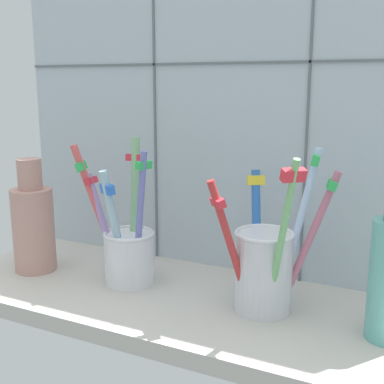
# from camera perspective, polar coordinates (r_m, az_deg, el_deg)

# --- Properties ---
(counter_slab) EXTENTS (0.64, 0.22, 0.02)m
(counter_slab) POSITION_cam_1_polar(r_m,az_deg,el_deg) (0.61, -0.35, -12.87)
(counter_slab) COLOR #BCB7AD
(counter_slab) RESTS_ON ground
(tile_wall_back) EXTENTS (0.64, 0.02, 0.45)m
(tile_wall_back) POSITION_cam_1_polar(r_m,az_deg,el_deg) (0.67, 4.26, 8.36)
(tile_wall_back) COLOR #B2C1CC
(tile_wall_back) RESTS_ON ground
(toothbrush_cup_left) EXTENTS (0.11, 0.07, 0.19)m
(toothbrush_cup_left) POSITION_cam_1_polar(r_m,az_deg,el_deg) (0.64, -7.47, -6.31)
(toothbrush_cup_left) COLOR silver
(toothbrush_cup_left) RESTS_ON counter_slab
(toothbrush_cup_right) EXTENTS (0.13, 0.11, 0.19)m
(toothbrush_cup_right) POSITION_cam_1_polar(r_m,az_deg,el_deg) (0.56, 8.38, -8.22)
(toothbrush_cup_right) COLOR silver
(toothbrush_cup_right) RESTS_ON counter_slab
(ceramic_vase) EXTENTS (0.06, 0.06, 0.15)m
(ceramic_vase) POSITION_cam_1_polar(r_m,az_deg,el_deg) (0.71, -17.78, -3.52)
(ceramic_vase) COLOR tan
(ceramic_vase) RESTS_ON counter_slab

